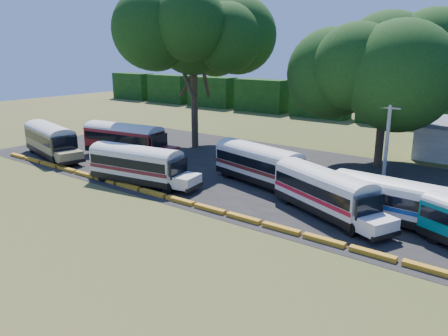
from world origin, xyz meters
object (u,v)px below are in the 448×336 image
Objects in this scene: bus_white_red at (325,190)px; bus_beige at (51,138)px; tree_west at (193,33)px; bus_cream_west at (138,163)px; bus_red at (126,138)px.

bus_beige is at bearing -152.26° from bus_white_red.
tree_west is at bearing 68.54° from bus_beige.
bus_beige is 31.40m from bus_white_red.
bus_beige is 1.06× the size of bus_cream_west.
bus_red is 24.97m from bus_white_red.
bus_beige is 8.21m from bus_red.
bus_beige is 0.63× the size of tree_west.
bus_white_red is (31.34, 1.92, -0.19)m from bus_beige.
tree_west reaches higher than bus_red.
bus_red reaches higher than bus_white_red.
bus_beige is 1.10× the size of bus_white_red.
bus_red is 10.54m from bus_cream_west.
bus_white_red is at bearing -27.33° from tree_west.
bus_white_red is at bearing 1.56° from bus_cream_west.
bus_red reaches higher than bus_cream_west.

